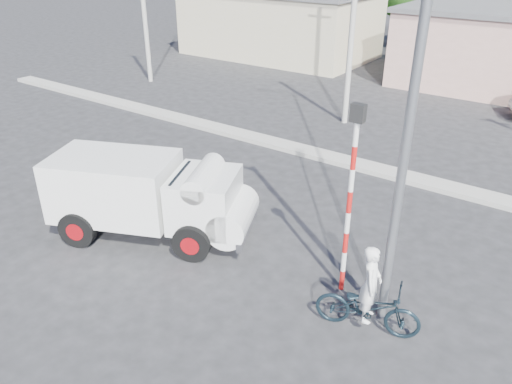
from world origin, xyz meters
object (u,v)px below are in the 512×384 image
Objects in this scene: traffic_pole at (351,187)px; streetlight at (405,83)px; truck at (152,195)px; cyclist at (369,296)px; bicycle at (368,307)px.

traffic_pole is 0.48× the size of streetlight.
truck reaches higher than cyclist.
streetlight is (-0.06, 0.60, 4.12)m from cyclist.
bicycle is 2.44m from traffic_pole.
bicycle is at bearing -83.87° from streetlight.
cyclist is at bearing -0.00° from bicycle.
traffic_pole is 2.56m from streetlight.
truck is 7.18m from streetlight.
bicycle is 0.28m from cyclist.
cyclist is 0.19× the size of streetlight.
bicycle is 4.45m from streetlight.
truck is at bearing 73.26° from cyclist.
traffic_pole is at bearing 162.27° from streetlight.
traffic_pole reaches higher than cyclist.
truck is 1.28× the size of traffic_pole.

